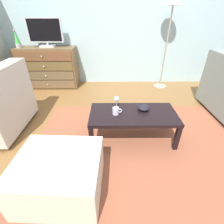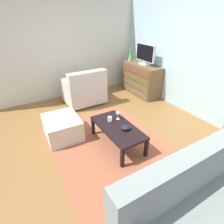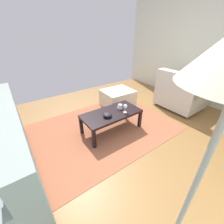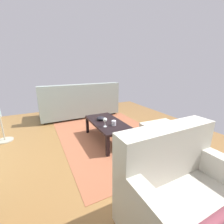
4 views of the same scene
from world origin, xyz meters
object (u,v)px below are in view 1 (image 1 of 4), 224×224
(dresser, at_px, (49,68))
(tv, at_px, (45,32))
(mug, at_px, (116,111))
(ottoman, at_px, (60,175))
(standing_lamp, at_px, (172,9))
(bowl_decorative, at_px, (144,107))
(lava_lamp, at_px, (17,40))
(wine_glass, at_px, (117,99))
(coffee_table, at_px, (133,116))

(dresser, xyz_separation_m, tv, (0.06, 0.02, 0.69))
(mug, xyz_separation_m, ottoman, (-0.50, -0.72, -0.22))
(standing_lamp, bearing_deg, bowl_decorative, -112.73)
(lava_lamp, relative_size, standing_lamp, 0.19)
(dresser, relative_size, ottoman, 1.69)
(mug, height_order, standing_lamp, standing_lamp)
(mug, bearing_deg, standing_lamp, 59.29)
(standing_lamp, bearing_deg, wine_glass, -122.87)
(coffee_table, xyz_separation_m, bowl_decorative, (0.14, 0.07, 0.08))
(lava_lamp, bearing_deg, ottoman, -61.00)
(coffee_table, distance_m, ottoman, 1.04)
(mug, bearing_deg, lava_lamp, 136.85)
(dresser, height_order, coffee_table, dresser)
(tv, relative_size, mug, 5.85)
(tv, bearing_deg, coffee_table, -49.61)
(wine_glass, distance_m, standing_lamp, 2.13)
(dresser, bearing_deg, tv, 21.57)
(dresser, distance_m, lava_lamp, 0.74)
(dresser, height_order, mug, dresser)
(coffee_table, distance_m, wine_glass, 0.29)
(mug, distance_m, bowl_decorative, 0.36)
(mug, relative_size, ottoman, 0.16)
(coffee_table, bearing_deg, ottoman, -133.88)
(dresser, xyz_separation_m, wine_glass, (1.39, -1.64, 0.07))
(bowl_decorative, height_order, ottoman, bowl_decorative)
(tv, distance_m, lava_lamp, 0.57)
(lava_lamp, xyz_separation_m, mug, (1.87, -1.75, -0.56))
(wine_glass, height_order, bowl_decorative, wine_glass)
(lava_lamp, height_order, ottoman, lava_lamp)
(tv, distance_m, coffee_table, 2.48)
(tv, relative_size, bowl_decorative, 4.41)
(standing_lamp, bearing_deg, tv, 178.24)
(dresser, distance_m, coffee_table, 2.38)
(ottoman, distance_m, standing_lamp, 3.17)
(tv, distance_m, bowl_decorative, 2.50)
(bowl_decorative, distance_m, standing_lamp, 2.08)
(wine_glass, distance_m, mug, 0.17)
(dresser, bearing_deg, standing_lamp, -1.15)
(mug, bearing_deg, ottoman, -125.03)
(mug, height_order, bowl_decorative, mug)
(tv, distance_m, mug, 2.35)
(lava_lamp, relative_size, wine_glass, 2.10)
(bowl_decorative, bearing_deg, mug, -164.44)
(bowl_decorative, bearing_deg, ottoman, -136.24)
(coffee_table, bearing_deg, lava_lamp, 140.27)
(coffee_table, relative_size, ottoman, 1.49)
(tv, height_order, ottoman, tv)
(tv, bearing_deg, mug, -54.10)
(lava_lamp, distance_m, standing_lamp, 2.95)
(wine_glass, height_order, mug, wine_glass)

